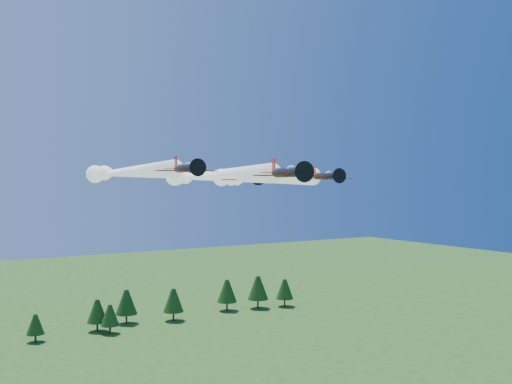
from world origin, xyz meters
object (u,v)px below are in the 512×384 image
plane_left (122,172)px  plane_slot (250,177)px  plane_lead (204,176)px  plane_right (252,178)px

plane_left → plane_slot: (9.83, -27.65, -1.06)m
plane_slot → plane_lead: bearing=99.8°
plane_slot → plane_right: bearing=72.8°
plane_lead → plane_left: 15.05m
plane_left → plane_lead: bearing=-36.2°
plane_lead → plane_right: plane_lead is taller
plane_right → plane_slot: bearing=-111.7°
plane_left → plane_right: 23.46m
plane_left → plane_slot: 29.36m
plane_lead → plane_slot: (-1.63, -17.92, -0.40)m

